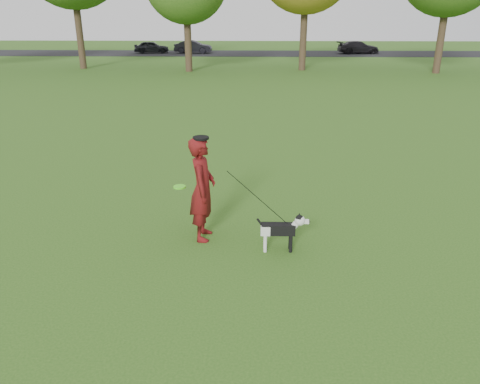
{
  "coord_description": "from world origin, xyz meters",
  "views": [
    {
      "loc": [
        0.48,
        -8.09,
        4.06
      ],
      "look_at": [
        0.27,
        -0.14,
        0.95
      ],
      "focal_mm": 35.0,
      "sensor_mm": 36.0,
      "label": 1
    }
  ],
  "objects_px": {
    "dog": "(282,228)",
    "man": "(202,189)",
    "car_right": "(358,47)",
    "car_mid": "(193,47)",
    "car_left": "(152,47)"
  },
  "relations": [
    {
      "from": "dog",
      "to": "man",
      "type": "bearing_deg",
      "value": 161.55
    },
    {
      "from": "dog",
      "to": "car_right",
      "type": "distance_m",
      "value": 41.74
    },
    {
      "from": "man",
      "to": "car_mid",
      "type": "distance_m",
      "value": 40.41
    },
    {
      "from": "dog",
      "to": "car_right",
      "type": "height_order",
      "value": "car_right"
    },
    {
      "from": "man",
      "to": "car_right",
      "type": "distance_m",
      "value": 41.64
    },
    {
      "from": "car_mid",
      "to": "car_left",
      "type": "bearing_deg",
      "value": 93.61
    },
    {
      "from": "man",
      "to": "dog",
      "type": "height_order",
      "value": "man"
    },
    {
      "from": "man",
      "to": "car_right",
      "type": "xyz_separation_m",
      "value": [
        11.22,
        40.1,
        -0.37
      ]
    },
    {
      "from": "dog",
      "to": "car_left",
      "type": "xyz_separation_m",
      "value": [
        -10.62,
        40.58,
        0.15
      ]
    },
    {
      "from": "dog",
      "to": "car_left",
      "type": "distance_m",
      "value": 41.95
    },
    {
      "from": "car_left",
      "to": "car_right",
      "type": "relative_size",
      "value": 0.84
    },
    {
      "from": "car_right",
      "to": "car_left",
      "type": "bearing_deg",
      "value": 82.7
    },
    {
      "from": "car_right",
      "to": "car_mid",
      "type": "bearing_deg",
      "value": 82.7
    },
    {
      "from": "man",
      "to": "car_mid",
      "type": "bearing_deg",
      "value": 9.16
    },
    {
      "from": "dog",
      "to": "car_mid",
      "type": "relative_size",
      "value": 0.26
    }
  ]
}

